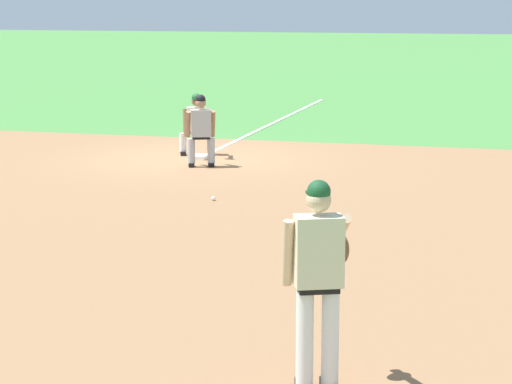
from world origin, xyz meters
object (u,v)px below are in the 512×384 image
at_px(baserunner, 201,128).
at_px(baseball, 213,199).
at_px(first_base_bag, 198,157).
at_px(pitcher, 319,273).
at_px(first_baseman, 198,122).

bearing_deg(baserunner, baseball, -158.40).
height_order(first_base_bag, pitcher, pitcher).
height_order(first_base_bag, baserunner, baserunner).
relative_size(baseball, first_baseman, 0.06).
distance_m(pitcher, first_baseman, 13.35).
distance_m(baseball, first_baseman, 5.03).
distance_m(first_base_bag, pitcher, 12.87).
xyz_separation_m(baseball, pitcher, (-7.65, -3.37, 1.02)).
bearing_deg(first_base_bag, baserunner, -158.18).
bearing_deg(first_baseman, baserunner, -159.00).
xyz_separation_m(first_base_bag, baserunner, (-0.93, -0.37, 0.75)).
bearing_deg(first_baseman, baseball, -158.58).
bearing_deg(pitcher, first_baseman, 22.90).
height_order(baseball, baserunner, baserunner).
relative_size(pitcher, baserunner, 1.27).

